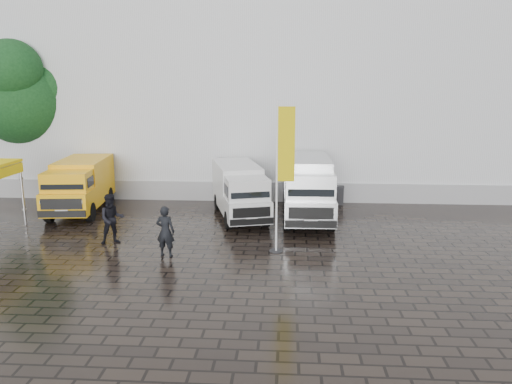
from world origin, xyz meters
TOP-DOWN VIEW (x-y plane):
  - ground at (0.00, 0.00)m, footprint 120.00×120.00m
  - exhibition_hall at (2.00, 16.00)m, footprint 44.00×16.00m
  - hall_plinth at (2.00, 7.95)m, footprint 44.00×0.15m
  - van_yellow at (-8.33, 5.14)m, footprint 2.63×5.54m
  - van_white at (-0.61, 4.68)m, footprint 3.25×5.80m
  - van_silver at (2.46, 4.70)m, footprint 2.20×6.31m
  - flagpole at (1.37, -0.02)m, footprint 0.88×0.50m
  - tree at (-12.85, 8.84)m, footprint 4.78×4.78m
  - wheelie_bin at (4.18, 7.57)m, footprint 0.61×0.61m
  - person_front at (-2.74, -0.79)m, footprint 0.73×0.53m
  - person_tent at (-5.15, 0.54)m, footprint 1.17×1.07m

SIDE VIEW (x-z plane):
  - ground at x=0.00m, z-range 0.00..0.00m
  - wheelie_bin at x=4.18m, z-range 0.00..0.94m
  - hall_plinth at x=2.00m, z-range 0.00..1.00m
  - person_front at x=-2.74m, z-range 0.00..1.85m
  - person_tent at x=-5.15m, z-range 0.00..1.95m
  - van_white at x=-0.61m, z-range 0.00..2.39m
  - van_yellow at x=-8.33m, z-range 0.00..2.47m
  - van_silver at x=2.46m, z-range 0.00..2.72m
  - flagpole at x=1.37m, z-range 0.36..5.88m
  - tree at x=-12.85m, z-range 1.22..9.80m
  - exhibition_hall at x=2.00m, z-range 0.00..12.00m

